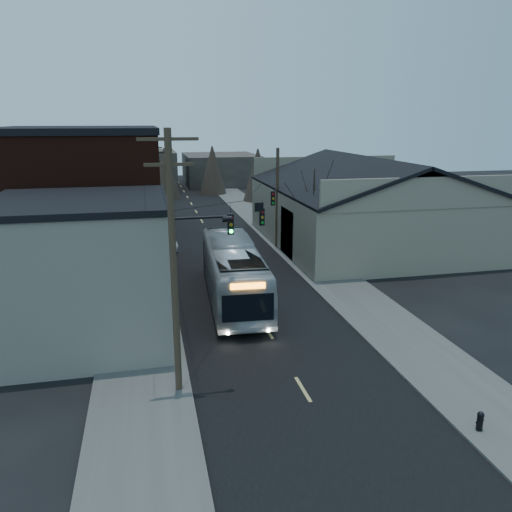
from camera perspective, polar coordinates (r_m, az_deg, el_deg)
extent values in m
plane|color=black|center=(19.81, 7.24, -17.76)|extent=(160.00, 160.00, 0.00)
cube|color=black|center=(47.16, -5.08, 2.11)|extent=(9.00, 110.00, 0.02)
cube|color=#474744|center=(46.78, -13.00, 1.72)|extent=(4.00, 110.00, 0.12)
cube|color=#474744|center=(48.39, 2.57, 2.56)|extent=(4.00, 110.00, 0.12)
cube|color=gray|center=(25.77, -18.96, -1.91)|extent=(8.00, 8.00, 7.00)
cube|color=black|center=(36.23, -19.01, 5.35)|extent=(10.00, 12.00, 10.00)
cube|color=#312B27|center=(52.16, -16.54, 6.72)|extent=(9.00, 14.00, 7.00)
cube|color=gray|center=(45.48, 12.23, 4.53)|extent=(16.00, 20.00, 5.00)
cube|color=black|center=(43.41, 7.65, 9.31)|extent=(8.16, 20.60, 2.86)
cube|color=black|center=(46.77, 17.02, 9.21)|extent=(8.16, 20.60, 2.86)
cube|color=#312B27|center=(80.90, -12.79, 9.48)|extent=(10.00, 12.00, 6.00)
cube|color=#312B27|center=(86.89, -4.07, 9.87)|extent=(12.00, 14.00, 5.00)
cone|color=black|center=(38.31, 6.55, 4.46)|extent=(0.40, 0.40, 7.20)
cylinder|color=#382B1E|center=(19.36, -9.39, -1.46)|extent=(0.28, 0.28, 10.50)
cube|color=#382B1E|center=(18.56, -10.06, 13.03)|extent=(2.20, 0.12, 0.12)
cylinder|color=#382B1E|center=(34.03, -10.94, 5.31)|extent=(0.28, 0.28, 10.00)
cube|color=#382B1E|center=(33.56, -11.35, 13.06)|extent=(2.20, 0.12, 0.12)
cylinder|color=#382B1E|center=(48.91, -11.56, 7.98)|extent=(0.28, 0.28, 9.50)
cube|color=#382B1E|center=(48.56, -11.84, 13.07)|extent=(2.20, 0.12, 0.12)
cylinder|color=#382B1E|center=(63.84, -11.89, 9.40)|extent=(0.28, 0.28, 9.00)
cube|color=#382B1E|center=(63.57, -12.10, 13.08)|extent=(2.20, 0.12, 0.12)
cylinder|color=#382B1E|center=(42.47, 2.44, 6.51)|extent=(0.28, 0.28, 8.50)
cube|color=black|center=(23.85, -2.92, 3.66)|extent=(0.28, 0.20, 1.00)
cube|color=black|center=(28.80, 0.68, 4.50)|extent=(0.28, 0.20, 1.00)
cube|color=black|center=(35.05, 1.94, 6.61)|extent=(0.28, 0.20, 1.00)
imported|color=#A4AAB0|center=(30.56, -2.62, -1.78)|extent=(3.76, 12.93, 3.56)
imported|color=#9D9FA4|center=(43.31, -10.13, 1.54)|extent=(1.72, 3.83, 1.22)
cylinder|color=black|center=(20.25, 24.20, -16.98)|extent=(0.23, 0.23, 0.57)
sphere|color=black|center=(20.09, 24.30, -16.22)|extent=(0.25, 0.25, 0.25)
cylinder|color=black|center=(20.22, 24.22, -16.86)|extent=(0.35, 0.22, 0.11)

